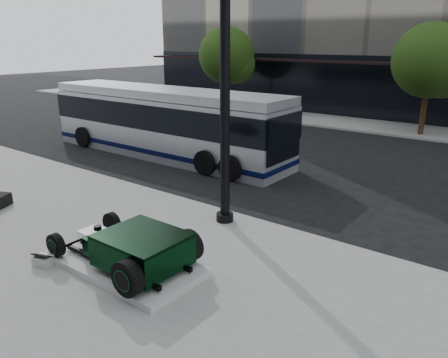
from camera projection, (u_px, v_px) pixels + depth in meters
The scene contains 8 objects.
ground at pixel (280, 199), 14.10m from camera, with size 120.00×120.00×0.00m, color black.
sidewalk_far at pixel (406, 130), 24.67m from camera, with size 70.00×4.00×0.12m, color gray.
street_trees at pixel (433, 64), 22.18m from camera, with size 29.80×3.80×5.70m.
display_plinth at pixel (127, 265), 9.61m from camera, with size 3.40×1.80×0.15m, color silver.
hot_rod at pixel (136, 248), 9.27m from camera, with size 3.22×2.00×0.81m.
info_plaque at pixel (43, 260), 9.71m from camera, with size 0.47×0.40×0.31m.
lamppost at pixel (225, 73), 10.93m from camera, with size 0.48×0.48×8.66m.
transit_bus at pixel (165, 122), 19.16m from camera, with size 12.12×2.88×2.92m.
Camera 1 is at (6.59, -11.61, 4.92)m, focal length 35.00 mm.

